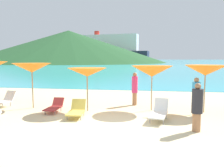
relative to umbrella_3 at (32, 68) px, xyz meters
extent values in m
cube|color=beige|center=(4.21, 7.79, -2.13)|extent=(50.00, 100.00, 0.30)
cube|color=#38B7CC|center=(4.21, 227.01, -1.97)|extent=(650.00, 440.00, 0.02)
cone|color=#235128|center=(-40.91, 120.61, 7.21)|extent=(111.63, 111.63, 18.37)
cylinder|color=#9E7F59|center=(0.00, 0.00, -0.93)|extent=(0.06, 0.06, 2.10)
cone|color=orange|center=(0.00, 0.00, 0.00)|extent=(1.92, 1.92, 0.46)
sphere|color=#9E7F59|center=(0.00, 0.00, 0.15)|extent=(0.07, 0.07, 0.07)
cylinder|color=#9E7F59|center=(2.82, -0.19, -1.03)|extent=(0.06, 0.06, 1.90)
cone|color=orange|center=(2.82, -0.19, -0.17)|extent=(1.94, 1.94, 0.40)
sphere|color=#9E7F59|center=(2.82, -0.19, -0.04)|extent=(0.07, 0.07, 0.07)
cylinder|color=#9E7F59|center=(5.76, 0.41, -0.99)|extent=(0.05, 0.05, 1.97)
cone|color=orange|center=(5.76, 0.41, -0.13)|extent=(2.10, 2.10, 0.52)
sphere|color=#9E7F59|center=(5.76, 0.41, 0.03)|extent=(0.07, 0.07, 0.07)
cylinder|color=#9E7F59|center=(8.11, 0.32, -0.96)|extent=(0.05, 0.05, 2.03)
cone|color=orange|center=(8.11, 0.32, -0.07)|extent=(1.91, 1.91, 0.47)
sphere|color=#9E7F59|center=(8.11, 0.32, 0.08)|extent=(0.07, 0.07, 0.07)
cube|color=#D8BF4C|center=(2.69, -1.59, -1.76)|extent=(0.74, 1.06, 0.05)
cube|color=#D8BF4C|center=(2.62, -0.95, -1.54)|extent=(0.64, 0.40, 0.46)
cylinder|color=gray|center=(2.45, -1.92, -1.88)|extent=(0.04, 0.04, 0.19)
cylinder|color=gray|center=(2.99, -1.86, -1.88)|extent=(0.04, 0.04, 0.19)
cylinder|color=gray|center=(2.38, -1.22, -1.88)|extent=(0.04, 0.04, 0.19)
cylinder|color=gray|center=(2.92, -1.16, -1.88)|extent=(0.04, 0.04, 0.19)
cube|color=#A53333|center=(1.39, -0.85, -1.78)|extent=(0.55, 1.04, 0.05)
cube|color=#A53333|center=(1.38, -0.19, -1.60)|extent=(0.51, 0.33, 0.39)
cylinder|color=gray|center=(1.16, -1.17, -1.89)|extent=(0.04, 0.04, 0.17)
cylinder|color=gray|center=(1.62, -1.16, -1.89)|extent=(0.04, 0.04, 0.17)
cylinder|color=gray|center=(1.16, -0.44, -1.89)|extent=(0.04, 0.04, 0.17)
cylinder|color=gray|center=(1.61, -0.44, -1.89)|extent=(0.04, 0.04, 0.17)
cube|color=white|center=(-1.60, -0.26, -1.72)|extent=(0.71, 1.08, 0.05)
cube|color=white|center=(-1.51, 0.42, -1.48)|extent=(0.60, 0.46, 0.51)
cylinder|color=gray|center=(-1.40, -0.59, -1.86)|extent=(0.04, 0.04, 0.23)
cylinder|color=gray|center=(-1.79, 0.18, -1.86)|extent=(0.04, 0.04, 0.23)
cylinder|color=gray|center=(-1.30, 0.11, -1.86)|extent=(0.04, 0.04, 0.23)
cube|color=white|center=(6.02, -1.55, -1.72)|extent=(0.80, 1.38, 0.05)
cube|color=white|center=(6.16, -0.78, -1.47)|extent=(0.60, 0.40, 0.53)
cylinder|color=gray|center=(5.70, -1.92, -1.86)|extent=(0.04, 0.04, 0.24)
cylinder|color=gray|center=(6.19, -2.00, -1.86)|extent=(0.04, 0.04, 0.24)
cylinder|color=gray|center=(5.86, -1.02, -1.86)|extent=(0.04, 0.04, 0.24)
cylinder|color=gray|center=(6.35, -1.11, -1.86)|extent=(0.04, 0.04, 0.24)
cylinder|color=#A3704C|center=(4.90, 1.50, -1.65)|extent=(0.23, 0.23, 0.66)
cylinder|color=#D83372|center=(4.90, 1.50, -0.89)|extent=(0.31, 0.31, 0.85)
sphere|color=#A3704C|center=(4.90, 1.50, -0.37)|extent=(0.21, 0.21, 0.21)
cylinder|color=#A3704C|center=(7.58, -0.56, -1.66)|extent=(0.24, 0.24, 0.63)
cylinder|color=#3399D8|center=(7.58, -0.56, -0.93)|extent=(0.32, 0.32, 0.82)
sphere|color=#A3704C|center=(7.58, -0.56, -0.43)|extent=(0.21, 0.21, 0.21)
cylinder|color=#A3704C|center=(7.23, -2.62, -1.66)|extent=(0.27, 0.27, 0.63)
cylinder|color=#26262D|center=(7.23, -2.62, -0.95)|extent=(0.36, 0.36, 0.81)
sphere|color=#A3704C|center=(7.23, -2.62, -0.45)|extent=(0.20, 0.20, 0.20)
cube|color=#262D47|center=(-26.20, 162.95, 1.83)|extent=(63.06, 19.00, 7.58)
cube|color=white|center=(-26.20, 162.95, 11.68)|extent=(47.39, 15.00, 12.12)
cylinder|color=red|center=(-33.90, 163.98, 19.24)|extent=(3.80, 3.80, 3.00)
camera|label=1|loc=(5.64, -10.58, 0.47)|focal=37.43mm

